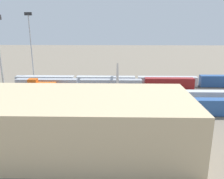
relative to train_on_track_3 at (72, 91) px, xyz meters
name	(u,v)px	position (x,y,z in m)	size (l,w,h in m)	color
ground_plane	(128,98)	(-18.71, 0.00, -2.02)	(400.00, 400.00, 0.00)	#756B5B
track_bed_0	(126,86)	(-18.71, -15.00, -1.96)	(140.00, 2.80, 0.12)	#3D3833
track_bed_1	(127,89)	(-18.71, -10.00, -1.96)	(140.00, 2.80, 0.12)	#3D3833
track_bed_2	(127,93)	(-18.71, -5.00, -1.96)	(140.00, 2.80, 0.12)	#3D3833
track_bed_3	(128,97)	(-18.71, 0.00, -1.96)	(140.00, 2.80, 0.12)	#3D3833
track_bed_4	(129,102)	(-18.71, 5.00, -1.96)	(140.00, 2.80, 0.12)	#4C443D
track_bed_5	(129,108)	(-18.71, 10.00, -1.96)	(140.00, 2.80, 0.12)	#3D3833
track_bed_6	(130,114)	(-18.71, 15.00, -1.96)	(140.00, 2.80, 0.12)	#3D3833
train_on_track_3	(72,91)	(0.00, 0.00, 0.00)	(47.20, 3.00, 3.80)	#A8AAB2
train_on_track_6	(93,107)	(-8.56, 15.00, 0.06)	(90.60, 3.06, 4.40)	#285193
train_on_track_0	(133,81)	(-21.23, -15.00, 0.07)	(90.60, 3.00, 4.40)	#285193
train_on_track_4	(145,96)	(-23.72, 5.00, 0.00)	(119.80, 3.00, 3.80)	silver
train_on_track_2	(41,87)	(12.15, -5.00, 0.14)	(10.00, 3.00, 5.00)	#D85914
train_on_track_1	(105,84)	(-10.54, -10.00, 0.07)	(66.40, 3.06, 4.40)	maroon
light_mast_0	(30,39)	(19.42, -18.88, 15.84)	(2.80, 0.70, 28.17)	#9EA0A5
light_mast_1	(0,54)	(13.94, 17.73, 14.63)	(2.80, 0.70, 25.95)	#9EA0A5
signal_gantry	(117,75)	(-15.16, 0.00, 5.63)	(0.70, 35.00, 8.80)	#4C4742
maintenance_shed	(37,122)	(0.50, 33.09, 3.34)	(59.67, 20.07, 10.72)	tan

